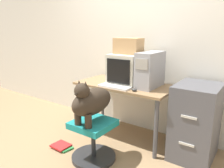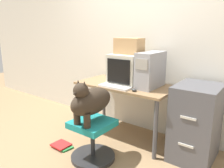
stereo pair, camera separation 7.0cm
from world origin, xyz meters
The scene contains 12 objects.
ground_plane centered at (0.00, 0.00, 0.00)m, with size 12.00×12.00×0.00m, color #937551.
wall_back centered at (0.00, 0.73, 1.30)m, with size 8.00×0.05×2.60m.
desk centered at (0.00, 0.33, 0.66)m, with size 1.30×0.66×0.75m.
crt_monitor centered at (0.01, 0.39, 0.95)m, with size 0.41×0.48×0.40m.
pc_tower centered at (0.34, 0.38, 0.97)m, with size 0.21×0.48×0.44m.
keyboard centered at (0.00, 0.10, 0.77)m, with size 0.42×0.18×0.03m.
computer_mouse centered at (0.29, 0.08, 0.77)m, with size 0.07×0.04×0.04m.
office_chair centered at (0.02, -0.37, 0.25)m, with size 0.51×0.51×0.47m.
dog centered at (0.02, -0.39, 0.71)m, with size 0.27×0.58×0.49m.
filing_cabinet centered at (0.95, 0.35, 0.44)m, with size 0.46×0.60×0.88m.
cardboard_box centered at (0.01, 0.39, 1.25)m, with size 0.36×0.22×0.21m.
book_stack_floor centered at (-0.47, -0.42, 0.02)m, with size 0.30×0.22×0.04m.
Camera 2 is at (1.56, -2.05, 1.46)m, focal length 35.00 mm.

